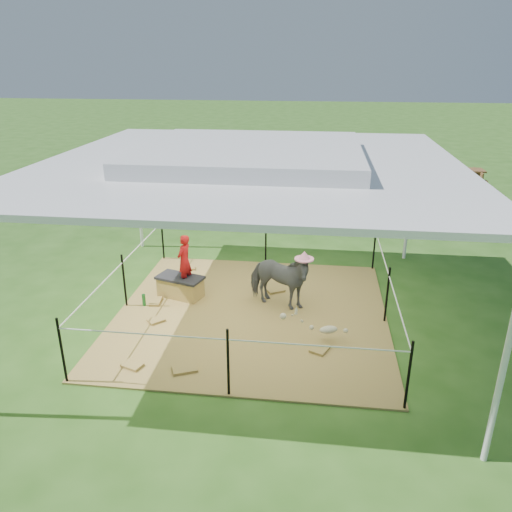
# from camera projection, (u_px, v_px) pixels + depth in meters

# --- Properties ---
(ground) EXTENTS (90.00, 90.00, 0.00)m
(ground) POSITION_uv_depth(u_px,v_px,m) (252.00, 314.00, 8.64)
(ground) COLOR #2D5919
(ground) RESTS_ON ground
(hay_patch) EXTENTS (4.60, 4.60, 0.03)m
(hay_patch) POSITION_uv_depth(u_px,v_px,m) (252.00, 313.00, 8.63)
(hay_patch) COLOR brown
(hay_patch) RESTS_ON ground
(canopy_tent) EXTENTS (6.30, 6.30, 2.90)m
(canopy_tent) POSITION_uv_depth(u_px,v_px,m) (251.00, 159.00, 7.64)
(canopy_tent) COLOR silver
(canopy_tent) RESTS_ON ground
(rope_fence) EXTENTS (4.54, 4.54, 1.00)m
(rope_fence) POSITION_uv_depth(u_px,v_px,m) (252.00, 280.00, 8.40)
(rope_fence) COLOR black
(rope_fence) RESTS_ON ground
(straw_bale) EXTENTS (0.87, 0.61, 0.35)m
(straw_bale) POSITION_uv_depth(u_px,v_px,m) (181.00, 287.00, 9.17)
(straw_bale) COLOR #AD813F
(straw_bale) RESTS_ON hay_patch
(dark_cloth) EXTENTS (0.93, 0.67, 0.04)m
(dark_cloth) POSITION_uv_depth(u_px,v_px,m) (180.00, 278.00, 9.09)
(dark_cloth) COLOR black
(dark_cloth) RESTS_ON straw_bale
(woman) EXTENTS (0.32, 0.40, 0.95)m
(woman) POSITION_uv_depth(u_px,v_px,m) (184.00, 255.00, 8.91)
(woman) COLOR red
(woman) RESTS_ON straw_bale
(green_bottle) EXTENTS (0.08, 0.08, 0.22)m
(green_bottle) POSITION_uv_depth(u_px,v_px,m) (144.00, 300.00, 8.84)
(green_bottle) COLOR #166724
(green_bottle) RESTS_ON hay_patch
(pony) EXTENTS (1.34, 0.95, 1.03)m
(pony) POSITION_uv_depth(u_px,v_px,m) (278.00, 280.00, 8.66)
(pony) COLOR #4D4E53
(pony) RESTS_ON hay_patch
(pink_hat) EXTENTS (0.32, 0.32, 0.15)m
(pink_hat) POSITION_uv_depth(u_px,v_px,m) (279.00, 248.00, 8.44)
(pink_hat) COLOR pink
(pink_hat) RESTS_ON pony
(foal) EXTENTS (0.95, 0.72, 0.47)m
(foal) POSITION_uv_depth(u_px,v_px,m) (329.00, 328.00, 7.67)
(foal) COLOR #BFB48C
(foal) RESTS_ON hay_patch
(trash_barrel) EXTENTS (0.78, 0.78, 0.93)m
(trash_barrel) POSITION_uv_depth(u_px,v_px,m) (399.00, 206.00, 13.26)
(trash_barrel) COLOR blue
(trash_barrel) RESTS_ON ground
(picnic_table_near) EXTENTS (1.87, 1.59, 0.66)m
(picnic_table_near) POSITION_uv_depth(u_px,v_px,m) (324.00, 186.00, 15.80)
(picnic_table_near) COLOR brown
(picnic_table_near) RESTS_ON ground
(picnic_table_far) EXTENTS (1.58, 1.15, 0.66)m
(picnic_table_far) POSITION_uv_depth(u_px,v_px,m) (458.00, 179.00, 16.80)
(picnic_table_far) COLOR brown
(picnic_table_far) RESTS_ON ground
(distant_person) EXTENTS (0.69, 0.58, 1.27)m
(distant_person) POSITION_uv_depth(u_px,v_px,m) (358.00, 183.00, 14.93)
(distant_person) COLOR teal
(distant_person) RESTS_ON ground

